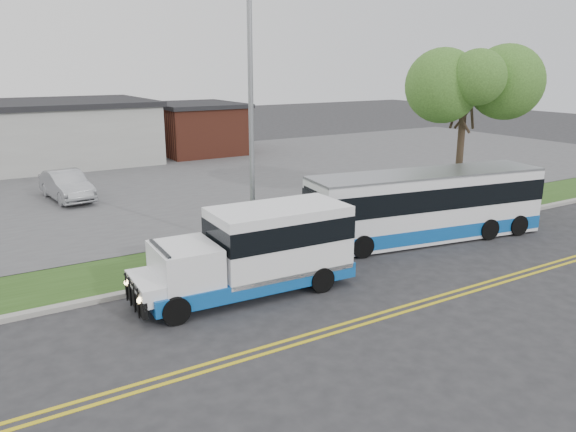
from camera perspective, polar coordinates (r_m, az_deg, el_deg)
ground at (r=17.50m, az=-7.92°, el=-7.74°), size 140.00×140.00×0.00m
lane_line_north at (r=14.37m, az=-1.54°, el=-12.91°), size 70.00×0.12×0.01m
lane_line_south at (r=14.14m, az=-0.91°, el=-13.40°), size 70.00×0.12×0.01m
curb at (r=18.41m, az=-9.33°, el=-6.35°), size 80.00×0.30×0.15m
verge at (r=20.00m, az=-11.30°, el=-4.76°), size 80.00×3.30×0.10m
parking_lot at (r=33.16m, az=-19.91°, el=2.58°), size 80.00×25.00×0.10m
brick_wing at (r=44.43m, az=-9.22°, el=8.79°), size 6.30×7.30×3.90m
tree_east at (r=27.04m, az=17.64°, el=13.30°), size 5.20×5.20×8.33m
streetlight_near at (r=19.95m, az=-3.68°, el=10.74°), size 0.35×1.53×9.50m
shuttle_bus at (r=17.06m, az=-2.93°, el=-3.25°), size 6.85×2.54×2.59m
transit_bus at (r=22.81m, az=13.85°, el=1.05°), size 10.03×3.78×2.72m
parked_car_a at (r=30.50m, az=-21.57°, el=2.90°), size 2.06×4.63×1.48m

